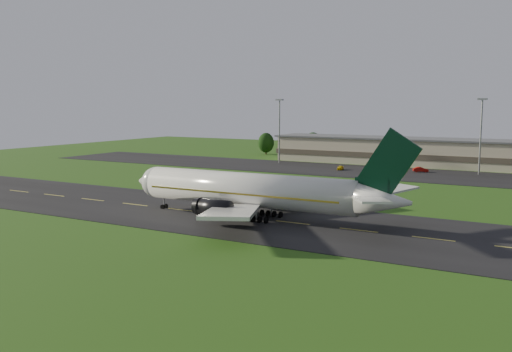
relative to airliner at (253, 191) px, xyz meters
The scene contains 9 objects.
ground 19.01m from the airliner, ahead, with size 360.00×360.00×0.00m, color #214B12.
taxiway 18.99m from the airliner, ahead, with size 220.00×30.00×0.10m, color black.
apron 74.45m from the airliner, 75.64° to the left, with size 260.00×30.00×0.10m, color black.
airliner is the anchor object (origin of this frame).
terminal 99.32m from the airliner, 75.52° to the left, with size 145.00×16.00×8.40m.
light_mast_west 88.32m from the airliner, 114.57° to the left, with size 2.40×1.20×20.35m.
light_mast_centre 83.73m from the airliner, 73.68° to the left, with size 2.40×1.20×20.35m.
service_vehicle_a 73.25m from the airliner, 100.03° to the left, with size 1.45×3.60×1.23m, color gold.
service_vehicle_b 78.88m from the airliner, 83.85° to the left, with size 1.46×4.17×1.37m, color #9E100A.
Camera 1 is at (28.22, -80.38, 19.04)m, focal length 40.00 mm.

